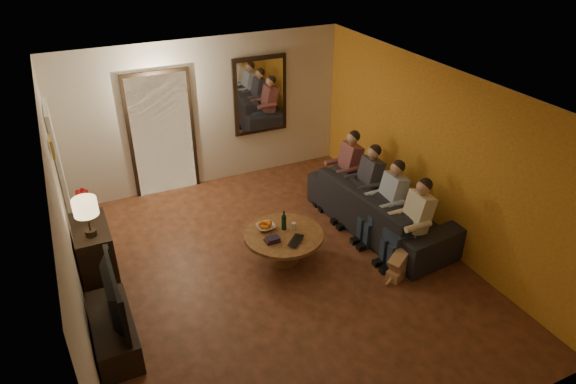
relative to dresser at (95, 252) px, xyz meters
name	(u,v)px	position (x,y,z in m)	size (l,w,h in m)	color
floor	(278,272)	(2.25, -0.95, -0.40)	(5.00, 6.00, 0.01)	#442512
ceiling	(275,91)	(2.25, -0.95, 2.20)	(5.00, 6.00, 0.01)	white
back_wall	(206,114)	(2.25, 2.05, 0.90)	(5.00, 0.02, 2.60)	beige
front_wall	(428,354)	(2.25, -3.95, 0.90)	(5.00, 0.02, 2.60)	beige
left_wall	(67,238)	(-0.25, -0.95, 0.90)	(0.02, 6.00, 2.60)	beige
right_wall	(434,155)	(4.75, -0.95, 0.90)	(0.02, 6.00, 2.60)	beige
orange_accent	(433,155)	(4.74, -0.95, 0.90)	(0.01, 6.00, 2.60)	#B9791F
kitchen_doorway	(162,135)	(1.45, 2.03, 0.65)	(1.00, 0.06, 2.10)	#FFE0A5
door_trim	(162,135)	(1.45, 2.02, 0.65)	(1.12, 0.04, 2.22)	black
fridge_glimpse	(178,141)	(1.70, 2.03, 0.50)	(0.45, 0.03, 1.70)	silver
mirror_frame	(260,95)	(3.25, 2.01, 1.10)	(1.00, 0.05, 1.40)	black
mirror_glass	(261,96)	(3.25, 1.98, 1.10)	(0.86, 0.02, 1.26)	white
white_door	(61,173)	(-0.21, 1.35, 0.62)	(0.06, 0.85, 2.04)	white
framed_art	(52,147)	(-0.22, 0.35, 1.45)	(0.03, 0.28, 0.24)	#B28C33
art_canvas	(53,146)	(-0.21, 0.35, 1.45)	(0.01, 0.22, 0.18)	brown
dresser	(95,252)	(0.00, 0.00, 0.00)	(0.45, 0.91, 0.81)	black
table_lamp	(87,217)	(0.00, -0.22, 0.67)	(0.30, 0.30, 0.54)	beige
flower_vase	(84,204)	(0.00, 0.22, 0.62)	(0.14, 0.14, 0.44)	#B01312
tv_stand	(114,331)	(0.00, -1.39, -0.21)	(0.45, 1.18, 0.39)	black
tv	(106,297)	(0.00, -1.39, 0.31)	(0.14, 1.10, 0.64)	black
sofa	(380,207)	(4.15, -0.61, -0.03)	(1.01, 2.59, 0.76)	black
person_a	(413,225)	(4.05, -1.51, 0.20)	(0.60, 0.40, 1.20)	tan
person_b	(388,205)	(4.05, -0.91, 0.20)	(0.60, 0.40, 1.20)	tan
person_c	(365,187)	(4.05, -0.31, 0.20)	(0.60, 0.40, 1.20)	tan
person_d	(346,171)	(4.05, 0.29, 0.20)	(0.60, 0.40, 1.20)	tan
dog	(402,258)	(3.77, -1.72, -0.12)	(0.56, 0.24, 0.56)	tan
coffee_table	(284,247)	(2.44, -0.74, -0.18)	(1.12, 1.12, 0.45)	brown
bowl	(266,227)	(2.26, -0.52, 0.08)	(0.26, 0.26, 0.06)	white
oranges	(266,223)	(2.26, -0.52, 0.15)	(0.20, 0.20, 0.08)	orange
wine_bottle	(284,220)	(2.49, -0.64, 0.20)	(0.07, 0.07, 0.31)	black
wine_glass	(294,226)	(2.62, -0.69, 0.10)	(0.06, 0.06, 0.10)	silver
book_stack	(272,239)	(2.22, -0.84, 0.08)	(0.20, 0.15, 0.07)	black
laptop	(299,242)	(2.54, -1.02, 0.06)	(0.33, 0.21, 0.03)	black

